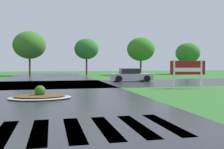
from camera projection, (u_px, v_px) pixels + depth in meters
asphalt_roadway at (45, 101)px, 12.37m from camera, size 10.54×80.00×0.01m
asphalt_cross_road at (48, 84)px, 22.64m from camera, size 90.00×9.49×0.01m
crosswalk_stripes at (40, 131)px, 6.89m from camera, size 7.65×2.90×0.01m
estate_billboard at (188, 69)px, 18.91m from camera, size 2.51×0.61×2.06m
median_island at (40, 96)px, 13.37m from camera, size 3.19×2.25×0.68m
car_dark_suv at (131, 75)px, 26.56m from camera, size 4.35×2.53×1.31m
background_treeline at (84, 49)px, 40.52m from camera, size 39.05×6.90×6.58m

